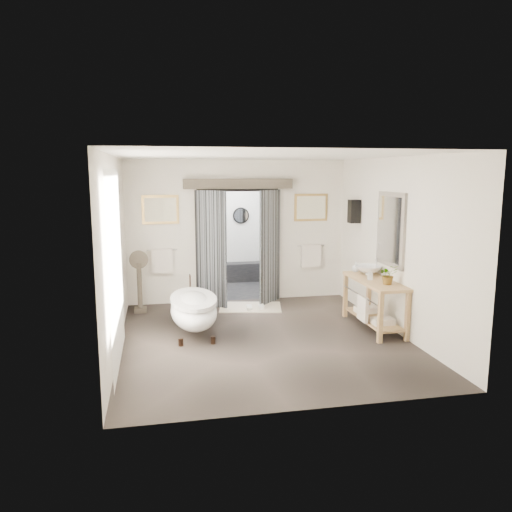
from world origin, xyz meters
name	(u,v)px	position (x,y,z in m)	size (l,w,h in m)	color
ground_plane	(263,338)	(0.00, 0.00, 0.00)	(5.00, 5.00, 0.00)	#4F433B
room_shell	(263,225)	(-0.04, -0.13, 1.86)	(4.52, 5.02, 2.91)	beige
shower_room	(228,247)	(0.00, 3.99, 0.91)	(2.22, 2.01, 2.51)	#28282A
back_wall_dressing	(239,227)	(0.00, 2.32, 1.56)	(3.82, 0.71, 2.52)	black
clawfoot_tub	(194,309)	(-1.08, 0.50, 0.41)	(0.76, 1.70, 0.83)	black
vanity	(373,300)	(1.95, 0.15, 0.51)	(0.57, 1.60, 0.85)	tan
pedestal_mirror	(140,286)	(-1.99, 1.97, 0.51)	(0.35, 0.23, 1.20)	#4D4538
rug	(250,307)	(0.14, 1.86, 0.01)	(1.20, 0.80, 0.01)	beige
slippers	(255,307)	(0.21, 1.74, 0.04)	(0.37, 0.27, 0.05)	silver
basin	(368,270)	(2.03, 0.57, 0.93)	(0.48, 0.48, 0.16)	white
plant	(388,275)	(2.03, -0.21, 1.01)	(0.29, 0.25, 0.32)	gray
soap_bottle_a	(370,275)	(1.89, 0.17, 0.94)	(0.08, 0.08, 0.18)	gray
soap_bottle_b	(356,267)	(1.91, 0.86, 0.94)	(0.14, 0.14, 0.18)	gray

